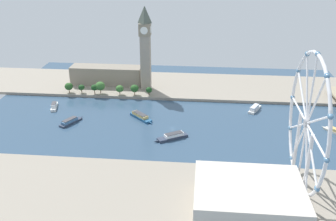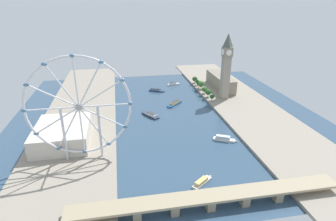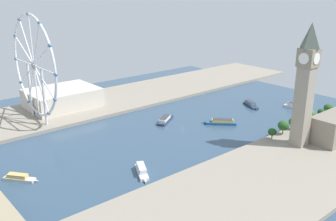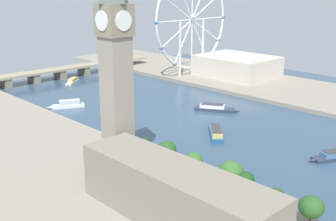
% 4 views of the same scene
% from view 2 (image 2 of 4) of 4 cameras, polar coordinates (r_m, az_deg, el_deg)
% --- Properties ---
extents(ground_plane, '(393.69, 393.69, 0.00)m').
position_cam_2_polar(ground_plane, '(366.25, -0.24, -0.83)').
color(ground_plane, '#334C66').
extents(riverbank_left, '(90.00, 520.00, 3.00)m').
position_cam_2_polar(riverbank_left, '(399.39, 15.76, 0.54)').
color(riverbank_left, gray).
rests_on(riverbank_left, ground_plane).
extents(riverbank_right, '(90.00, 520.00, 3.00)m').
position_cam_2_polar(riverbank_right, '(364.58, -17.82, -1.83)').
color(riverbank_right, gray).
rests_on(riverbank_right, ground_plane).
extents(clock_tower, '(13.56, 13.56, 95.05)m').
position_cam_2_polar(clock_tower, '(410.48, 11.88, 8.98)').
color(clock_tower, gray).
rests_on(clock_tower, riverbank_left).
extents(parliament_block, '(22.00, 84.15, 21.68)m').
position_cam_2_polar(parliament_block, '(469.80, 10.73, 5.86)').
color(parliament_block, gray).
rests_on(parliament_block, riverbank_left).
extents(tree_row_embankment, '(11.08, 99.85, 13.95)m').
position_cam_2_polar(tree_row_embankment, '(453.79, 6.98, 5.09)').
color(tree_row_embankment, '#513823').
rests_on(tree_row_embankment, riverbank_left).
extents(ferris_wheel, '(95.36, 3.20, 98.32)m').
position_cam_2_polar(ferris_wheel, '(256.40, -17.87, 0.54)').
color(ferris_wheel, silver).
rests_on(ferris_wheel, riverbank_right).
extents(riverside_hall, '(54.08, 68.22, 18.66)m').
position_cam_2_polar(riverside_hall, '(309.10, -20.83, -4.49)').
color(riverside_hall, beige).
rests_on(riverside_hall, riverbank_right).
extents(river_bridge, '(205.69, 15.61, 9.88)m').
position_cam_2_polar(river_bridge, '(215.81, 8.46, -17.40)').
color(river_bridge, tan).
rests_on(river_bridge, ground_plane).
extents(tour_boat_0, '(25.94, 15.79, 5.63)m').
position_cam_2_polar(tour_boat_0, '(306.49, 11.47, -5.72)').
color(tour_boat_0, white).
rests_on(tour_boat_0, ground_plane).
extents(tour_boat_1, '(22.18, 18.54, 4.47)m').
position_cam_2_polar(tour_boat_1, '(239.39, 7.02, -14.37)').
color(tour_boat_1, beige).
rests_on(tour_boat_1, ground_plane).
extents(tour_boat_2, '(26.35, 26.51, 5.30)m').
position_cam_2_polar(tour_boat_2, '(398.04, 1.33, 1.46)').
color(tour_boat_2, '#235684').
rests_on(tour_boat_2, ground_plane).
extents(tour_boat_3, '(21.28, 30.29, 5.18)m').
position_cam_2_polar(tour_boat_3, '(360.50, -3.66, -0.91)').
color(tour_boat_3, '#2D384C').
rests_on(tour_boat_3, ground_plane).
extents(tour_boat_4, '(27.38, 17.28, 4.99)m').
position_cam_2_polar(tour_boat_4, '(456.59, -2.46, 4.21)').
color(tour_boat_4, '#2D384C').
rests_on(tour_boat_4, ground_plane).
extents(tour_boat_5, '(26.00, 10.43, 6.09)m').
position_cam_2_polar(tour_boat_5, '(489.65, 1.13, 5.53)').
color(tour_boat_5, white).
rests_on(tour_boat_5, ground_plane).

